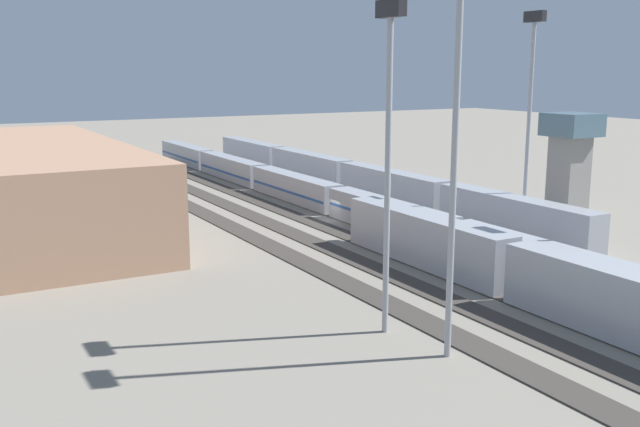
{
  "coord_description": "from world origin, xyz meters",
  "views": [
    {
      "loc": [
        -78.48,
        45.25,
        19.16
      ],
      "look_at": [
        -6.43,
        4.83,
        2.5
      ],
      "focal_mm": 40.33,
      "sensor_mm": 36.0,
      "label": 1
    }
  ],
  "objects_px": {
    "train_on_track_3": "(513,269)",
    "train_on_track_0": "(347,177)",
    "maintenance_shed": "(31,186)",
    "light_mast_3": "(389,123)",
    "train_on_track_2": "(328,198)",
    "light_mast_2": "(530,94)",
    "control_tower": "(570,156)",
    "light_mast_1": "(456,106)"
  },
  "relations": [
    {
      "from": "train_on_track_3",
      "to": "train_on_track_0",
      "type": "relative_size",
      "value": 0.49
    },
    {
      "from": "maintenance_shed",
      "to": "light_mast_3",
      "type": "bearing_deg",
      "value": -161.24
    },
    {
      "from": "train_on_track_2",
      "to": "maintenance_shed",
      "type": "relative_size",
      "value": 2.5
    },
    {
      "from": "light_mast_2",
      "to": "control_tower",
      "type": "xyz_separation_m",
      "value": [
        6.17,
        -13.99,
        -8.46
      ]
    },
    {
      "from": "light_mast_3",
      "to": "maintenance_shed",
      "type": "relative_size",
      "value": 0.43
    },
    {
      "from": "maintenance_shed",
      "to": "control_tower",
      "type": "relative_size",
      "value": 4.12
    },
    {
      "from": "train_on_track_0",
      "to": "control_tower",
      "type": "distance_m",
      "value": 33.59
    },
    {
      "from": "train_on_track_3",
      "to": "train_on_track_2",
      "type": "bearing_deg",
      "value": -7.15
    },
    {
      "from": "train_on_track_0",
      "to": "light_mast_3",
      "type": "distance_m",
      "value": 61.45
    },
    {
      "from": "control_tower",
      "to": "train_on_track_3",
      "type": "bearing_deg",
      "value": 125.75
    },
    {
      "from": "train_on_track_3",
      "to": "light_mast_1",
      "type": "distance_m",
      "value": 20.38
    },
    {
      "from": "train_on_track_3",
      "to": "train_on_track_2",
      "type": "xyz_separation_m",
      "value": [
        39.85,
        -5.0,
        -0.58
      ]
    },
    {
      "from": "train_on_track_0",
      "to": "light_mast_3",
      "type": "relative_size",
      "value": 4.02
    },
    {
      "from": "train_on_track_3",
      "to": "train_on_track_2",
      "type": "height_order",
      "value": "train_on_track_3"
    },
    {
      "from": "train_on_track_0",
      "to": "control_tower",
      "type": "height_order",
      "value": "control_tower"
    },
    {
      "from": "train_on_track_0",
      "to": "light_mast_1",
      "type": "height_order",
      "value": "light_mast_1"
    },
    {
      "from": "train_on_track_2",
      "to": "light_mast_3",
      "type": "relative_size",
      "value": 5.84
    },
    {
      "from": "train_on_track_2",
      "to": "light_mast_1",
      "type": "relative_size",
      "value": 5.28
    },
    {
      "from": "train_on_track_0",
      "to": "light_mast_1",
      "type": "relative_size",
      "value": 3.63
    },
    {
      "from": "train_on_track_0",
      "to": "light_mast_2",
      "type": "distance_m",
      "value": 37.4
    },
    {
      "from": "light_mast_3",
      "to": "maintenance_shed",
      "type": "bearing_deg",
      "value": 18.76
    },
    {
      "from": "train_on_track_2",
      "to": "light_mast_3",
      "type": "xyz_separation_m",
      "value": [
        -41.06,
        18.82,
        13.42
      ]
    },
    {
      "from": "train_on_track_0",
      "to": "light_mast_1",
      "type": "distance_m",
      "value": 66.41
    },
    {
      "from": "train_on_track_3",
      "to": "light_mast_3",
      "type": "bearing_deg",
      "value": 95.01
    },
    {
      "from": "train_on_track_2",
      "to": "train_on_track_3",
      "type": "bearing_deg",
      "value": 172.85
    },
    {
      "from": "light_mast_3",
      "to": "train_on_track_0",
      "type": "bearing_deg",
      "value": -28.66
    },
    {
      "from": "light_mast_3",
      "to": "control_tower",
      "type": "bearing_deg",
      "value": -62.11
    },
    {
      "from": "train_on_track_3",
      "to": "light_mast_1",
      "type": "xyz_separation_m",
      "value": [
        -7.12,
        12.74,
        14.23
      ]
    },
    {
      "from": "light_mast_3",
      "to": "maintenance_shed",
      "type": "distance_m",
      "value": 54.89
    },
    {
      "from": "control_tower",
      "to": "train_on_track_0",
      "type": "bearing_deg",
      "value": 30.82
    },
    {
      "from": "train_on_track_2",
      "to": "light_mast_3",
      "type": "height_order",
      "value": "light_mast_3"
    },
    {
      "from": "train_on_track_2",
      "to": "light_mast_1",
      "type": "height_order",
      "value": "light_mast_1"
    },
    {
      "from": "light_mast_2",
      "to": "train_on_track_2",
      "type": "bearing_deg",
      "value": 29.51
    },
    {
      "from": "light_mast_1",
      "to": "light_mast_3",
      "type": "distance_m",
      "value": 6.16
    },
    {
      "from": "train_on_track_0",
      "to": "maintenance_shed",
      "type": "height_order",
      "value": "maintenance_shed"
    },
    {
      "from": "train_on_track_3",
      "to": "train_on_track_0",
      "type": "height_order",
      "value": "same"
    },
    {
      "from": "train_on_track_0",
      "to": "light_mast_1",
      "type": "bearing_deg",
      "value": 154.68
    },
    {
      "from": "light_mast_1",
      "to": "maintenance_shed",
      "type": "bearing_deg",
      "value": 17.92
    },
    {
      "from": "train_on_track_0",
      "to": "control_tower",
      "type": "relative_size",
      "value": 7.07
    },
    {
      "from": "train_on_track_0",
      "to": "maintenance_shed",
      "type": "relative_size",
      "value": 1.72
    },
    {
      "from": "train_on_track_0",
      "to": "maintenance_shed",
      "type": "bearing_deg",
      "value": 92.08
    },
    {
      "from": "train_on_track_0",
      "to": "train_on_track_3",
      "type": "bearing_deg",
      "value": 163.77
    }
  ]
}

